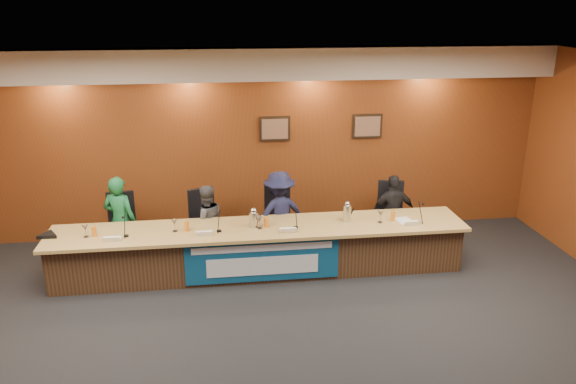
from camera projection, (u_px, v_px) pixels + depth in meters
name	position (u px, v px, depth m)	size (l,w,h in m)	color
floor	(279.00, 369.00, 6.26)	(10.00, 10.00, 0.00)	black
ceiling	(277.00, 79.00, 5.23)	(10.00, 8.00, 0.04)	silver
wall_back	(251.00, 144.00, 9.50)	(10.00, 0.04, 3.20)	brown
soffit	(250.00, 64.00, 8.82)	(10.00, 0.50, 0.50)	beige
dais_body	(260.00, 250.00, 8.40)	(6.00, 0.80, 0.70)	#432C19
dais_top	(260.00, 228.00, 8.23)	(6.10, 0.95, 0.05)	tan
banner	(263.00, 261.00, 8.00)	(2.20, 0.02, 0.65)	navy
banner_text_upper	(262.00, 248.00, 7.92)	(2.00, 0.01, 0.10)	silver
banner_text_lower	(263.00, 266.00, 8.01)	(1.60, 0.01, 0.28)	silver
wall_photo_left	(275.00, 129.00, 9.44)	(0.52, 0.04, 0.42)	black
wall_photo_right	(367.00, 126.00, 9.63)	(0.52, 0.04, 0.42)	black
panelist_a	(120.00, 221.00, 8.56)	(0.52, 0.34, 1.42)	#146033
panelist_b	(206.00, 223.00, 8.75)	(0.59, 0.46, 1.22)	#46464B
panelist_c	(279.00, 214.00, 8.86)	(0.90, 0.52, 1.40)	#161939
panelist_d	(393.00, 213.00, 9.11)	(0.74, 0.31, 1.26)	black
office_chair_a	(123.00, 232.00, 8.72)	(0.48, 0.48, 0.08)	black
office_chair_b	(207.00, 228.00, 8.88)	(0.48, 0.48, 0.08)	black
office_chair_c	(279.00, 224.00, 9.02)	(0.48, 0.48, 0.08)	black
office_chair_d	(391.00, 219.00, 9.25)	(0.48, 0.48, 0.08)	black
nameplate_a	(111.00, 239.00, 7.69)	(0.24, 0.06, 0.09)	white
microphone_a	(126.00, 236.00, 7.88)	(0.07, 0.07, 0.02)	black
juice_glass_a	(94.00, 231.00, 7.87)	(0.06, 0.06, 0.15)	orange
water_glass_a	(86.00, 231.00, 7.84)	(0.08, 0.08, 0.18)	silver
nameplate_b	(204.00, 233.00, 7.88)	(0.24, 0.06, 0.09)	white
microphone_b	(219.00, 231.00, 8.05)	(0.07, 0.07, 0.02)	black
juice_glass_b	(187.00, 226.00, 8.05)	(0.06, 0.06, 0.15)	orange
water_glass_b	(175.00, 226.00, 8.03)	(0.08, 0.08, 0.18)	silver
nameplate_c	(289.00, 230.00, 7.99)	(0.24, 0.06, 0.09)	white
microphone_c	(296.00, 227.00, 8.18)	(0.07, 0.07, 0.02)	black
juice_glass_c	(266.00, 222.00, 8.20)	(0.06, 0.06, 0.15)	orange
water_glass_c	(260.00, 223.00, 8.13)	(0.08, 0.08, 0.18)	silver
nameplate_d	(413.00, 223.00, 8.25)	(0.24, 0.06, 0.09)	white
microphone_d	(419.00, 222.00, 8.39)	(0.07, 0.07, 0.02)	black
juice_glass_d	(393.00, 216.00, 8.43)	(0.06, 0.06, 0.15)	orange
water_glass_d	(380.00, 217.00, 8.36)	(0.08, 0.08, 0.18)	silver
carafe_mid	(254.00, 220.00, 8.18)	(0.13, 0.13, 0.23)	silver
carafe_right	(347.00, 213.00, 8.39)	(0.12, 0.12, 0.26)	silver
speakerphone	(48.00, 235.00, 7.87)	(0.32, 0.32, 0.05)	black
paper_stack	(405.00, 221.00, 8.45)	(0.22, 0.30, 0.01)	white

